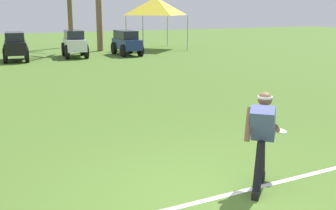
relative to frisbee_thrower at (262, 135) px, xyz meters
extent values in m
plane|color=#4A6D28|center=(-0.87, 0.01, -0.79)|extent=(80.00, 80.00, 0.00)
cube|color=white|center=(-0.87, -0.10, -0.78)|extent=(23.29, 1.27, 0.01)
cylinder|color=black|center=(0.03, 0.03, -0.43)|extent=(0.33, 0.34, 0.72)
cube|color=black|center=(0.14, 0.14, -0.74)|extent=(0.25, 0.26, 0.10)
cylinder|color=black|center=(-0.19, -0.19, -0.43)|extent=(0.39, 0.40, 0.69)
cube|color=black|center=(-0.29, -0.30, -0.74)|extent=(0.25, 0.26, 0.10)
cube|color=#4C5699|center=(0.01, 0.01, 0.17)|extent=(0.55, 0.55, 0.57)
sphere|color=brown|center=(0.10, 0.10, 0.50)|extent=(0.30, 0.30, 0.21)
cylinder|color=white|center=(0.10, 0.10, 0.53)|extent=(0.30, 0.30, 0.03)
cylinder|color=brown|center=(0.33, 0.08, 0.03)|extent=(0.45, 0.47, 0.27)
cylinder|color=brown|center=(-0.17, 0.11, 0.15)|extent=(0.25, 0.26, 0.49)
cylinder|color=white|center=(0.52, 0.26, -0.08)|extent=(0.34, 0.34, 0.05)
cube|color=black|center=(-1.72, 17.22, -0.13)|extent=(1.19, 2.43, 0.60)
cube|color=#1E232B|center=(-1.72, 17.27, 0.39)|extent=(1.00, 1.62, 0.44)
cylinder|color=black|center=(-2.14, 18.04, -0.43)|extent=(0.24, 0.73, 0.72)
cylinder|color=black|center=(-1.17, 17.95, -0.43)|extent=(0.24, 0.73, 0.72)
cylinder|color=black|center=(-2.28, 16.48, -0.43)|extent=(0.24, 0.73, 0.72)
cylinder|color=black|center=(-1.31, 16.40, -0.43)|extent=(0.24, 0.73, 0.72)
cube|color=silver|center=(1.27, 17.59, -0.13)|extent=(1.20, 2.43, 0.60)
cube|color=#1E232B|center=(1.27, 17.64, 0.39)|extent=(1.01, 1.63, 0.44)
cylinder|color=black|center=(0.86, 18.41, -0.43)|extent=(0.25, 0.73, 0.72)
cylinder|color=black|center=(1.83, 18.31, -0.43)|extent=(0.25, 0.73, 0.72)
cylinder|color=black|center=(0.70, 16.86, -0.43)|extent=(0.25, 0.73, 0.72)
cylinder|color=black|center=(1.68, 16.76, -0.43)|extent=(0.25, 0.73, 0.72)
cube|color=navy|center=(4.09, 17.34, -0.18)|extent=(0.98, 2.41, 0.55)
cube|color=#1E232B|center=(4.09, 17.49, 0.32)|extent=(0.86, 1.81, 0.46)
cylinder|color=black|center=(3.62, 18.18, -0.46)|extent=(0.19, 0.66, 0.66)
cylinder|color=black|center=(4.58, 18.17, -0.46)|extent=(0.19, 0.66, 0.66)
cylinder|color=black|center=(3.61, 16.51, -0.46)|extent=(0.19, 0.66, 0.66)
cylinder|color=black|center=(4.57, 16.50, -0.46)|extent=(0.19, 0.66, 0.66)
cylinder|color=brown|center=(2.39, 23.45, 2.11)|extent=(0.31, 0.31, 5.80)
cylinder|color=#B2B5BA|center=(8.43, 21.36, 0.26)|extent=(0.06, 0.06, 2.10)
cylinder|color=#B2B5BA|center=(5.49, 21.36, 0.26)|extent=(0.06, 0.06, 2.10)
cylinder|color=#B2B5BA|center=(8.43, 18.42, 0.26)|extent=(0.06, 0.06, 2.10)
cylinder|color=#B2B5BA|center=(5.49, 18.42, 0.26)|extent=(0.06, 0.06, 2.10)
pyramid|color=yellow|center=(6.96, 19.89, 1.86)|extent=(3.08, 3.08, 1.09)
camera|label=1|loc=(-3.72, -4.72, 1.81)|focal=45.00mm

